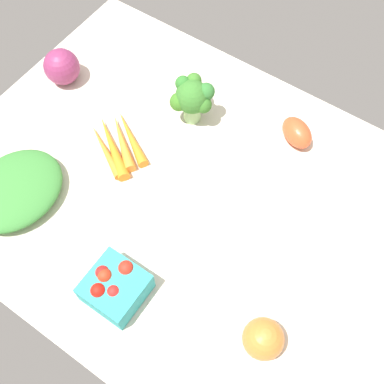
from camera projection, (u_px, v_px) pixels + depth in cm
name	position (u px, v px, depth cm)	size (l,w,h in cm)	color
tablecloth	(192.00, 199.00, 98.95)	(104.00, 76.00, 2.00)	beige
broccoli_head	(192.00, 97.00, 101.76)	(9.33, 8.67, 10.99)	#92BA78
carrot_bunch	(118.00, 143.00, 103.00)	(17.01, 15.33, 2.69)	orange
heirloom_tomato_orange	(263.00, 339.00, 80.73)	(7.26, 7.26, 7.26)	orange
berry_basket	(116.00, 287.00, 85.55)	(10.10, 10.10, 6.70)	teal
leafy_greens_clump	(15.00, 190.00, 96.04)	(20.55, 17.26, 4.92)	#397E35
red_onion_near_basket	(62.00, 67.00, 109.77)	(8.33, 8.33, 8.33)	#852D58
roma_tomato	(297.00, 133.00, 102.63)	(8.16, 5.31, 5.31)	#E24D28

